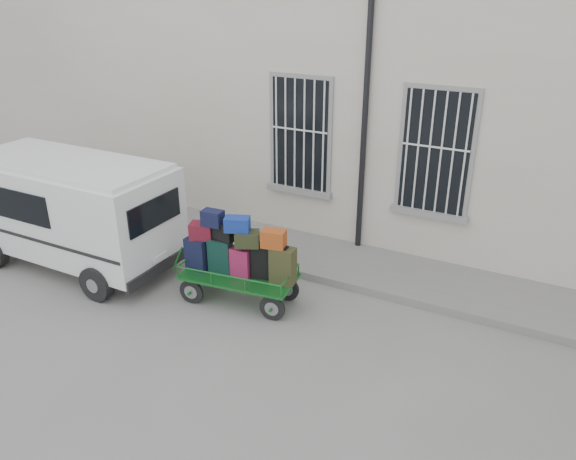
# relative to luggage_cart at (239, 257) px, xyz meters

# --- Properties ---
(ground) EXTENTS (80.00, 80.00, 0.00)m
(ground) POSITION_rel_luggage_cart_xyz_m (0.14, -0.18, -0.83)
(ground) COLOR slate
(ground) RESTS_ON ground
(building) EXTENTS (24.00, 5.15, 6.00)m
(building) POSITION_rel_luggage_cart_xyz_m (0.14, 5.31, 2.16)
(building) COLOR beige
(building) RESTS_ON ground
(sidewalk) EXTENTS (24.00, 1.70, 0.15)m
(sidewalk) POSITION_rel_luggage_cart_xyz_m (0.14, 2.02, -0.76)
(sidewalk) COLOR slate
(sidewalk) RESTS_ON ground
(luggage_cart) EXTENTS (2.31, 1.10, 1.61)m
(luggage_cart) POSITION_rel_luggage_cart_xyz_m (0.00, 0.00, 0.00)
(luggage_cart) COLOR black
(luggage_cart) RESTS_ON ground
(van) EXTENTS (4.17, 1.90, 2.09)m
(van) POSITION_rel_luggage_cart_xyz_m (-3.53, -0.26, 0.36)
(van) COLOR white
(van) RESTS_ON ground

